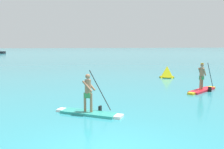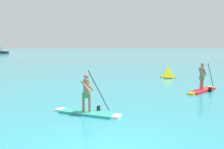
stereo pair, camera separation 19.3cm
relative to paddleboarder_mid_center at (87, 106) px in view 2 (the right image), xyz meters
name	(u,v)px [view 2 (the right image)]	position (x,y,z in m)	size (l,w,h in m)	color
paddleboarder_mid_center	(87,106)	(0.00, 0.00, 0.00)	(2.69, 2.12, 1.87)	teal
paddleboarder_far_right	(202,86)	(7.73, 3.26, 0.01)	(2.95, 1.99, 1.86)	red
race_marker_buoy	(168,73)	(8.58, 9.68, 0.10)	(1.39, 1.39, 1.04)	yellow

